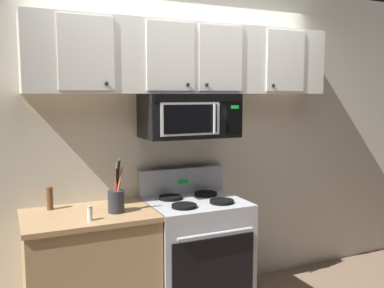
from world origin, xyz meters
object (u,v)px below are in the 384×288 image
(utensil_crock_charcoal, at_px, (116,198))
(salt_shaker, at_px, (90,213))
(over_range_microwave, at_px, (189,116))
(stove_range, at_px, (195,253))
(pepper_mill, at_px, (50,198))

(utensil_crock_charcoal, bearing_deg, salt_shaker, -149.65)
(over_range_microwave, height_order, salt_shaker, over_range_microwave)
(utensil_crock_charcoal, bearing_deg, over_range_microwave, 15.27)
(stove_range, distance_m, pepper_mill, 1.22)
(salt_shaker, height_order, pepper_mill, pepper_mill)
(stove_range, relative_size, salt_shaker, 11.11)
(stove_range, xyz_separation_m, over_range_microwave, (-0.00, 0.12, 1.11))
(over_range_microwave, relative_size, utensil_crock_charcoal, 1.88)
(stove_range, xyz_separation_m, pepper_mill, (-1.08, 0.21, 0.52))
(over_range_microwave, distance_m, pepper_mill, 1.24)
(utensil_crock_charcoal, bearing_deg, stove_range, 5.43)
(pepper_mill, bearing_deg, stove_range, -11.00)
(stove_range, height_order, utensil_crock_charcoal, utensil_crock_charcoal)
(stove_range, bearing_deg, salt_shaker, -167.83)
(over_range_microwave, xyz_separation_m, salt_shaker, (-0.87, -0.30, -0.63))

